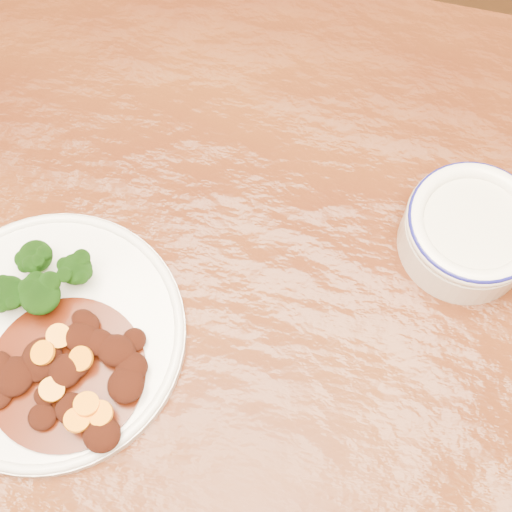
# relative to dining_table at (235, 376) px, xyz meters

# --- Properties ---
(ground) EXTENTS (4.00, 4.00, 0.00)m
(ground) POSITION_rel_dining_table_xyz_m (-0.00, 0.00, -0.67)
(ground) COLOR #432510
(ground) RESTS_ON ground
(dining_table) EXTENTS (1.51, 0.91, 0.75)m
(dining_table) POSITION_rel_dining_table_xyz_m (0.00, 0.00, 0.00)
(dining_table) COLOR #55280F
(dining_table) RESTS_ON ground
(dinner_plate) EXTENTS (0.24, 0.24, 0.02)m
(dinner_plate) POSITION_rel_dining_table_xyz_m (-0.16, -0.03, 0.09)
(dinner_plate) COLOR white
(dinner_plate) RESTS_ON dining_table
(broccoli_florets) EXTENTS (0.13, 0.08, 0.04)m
(broccoli_florets) POSITION_rel_dining_table_xyz_m (-0.20, 0.01, 0.11)
(broccoli_florets) COLOR #76A254
(broccoli_florets) RESTS_ON dinner_plate
(mince_stew) EXTENTS (0.14, 0.14, 0.03)m
(mince_stew) POSITION_rel_dining_table_xyz_m (-0.13, -0.06, 0.10)
(mince_stew) COLOR #401406
(mince_stew) RESTS_ON dinner_plate
(dip_bowl) EXTENTS (0.12, 0.12, 0.06)m
(dip_bowl) POSITION_rel_dining_table_xyz_m (0.18, 0.16, 0.11)
(dip_bowl) COLOR white
(dip_bowl) RESTS_ON dining_table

